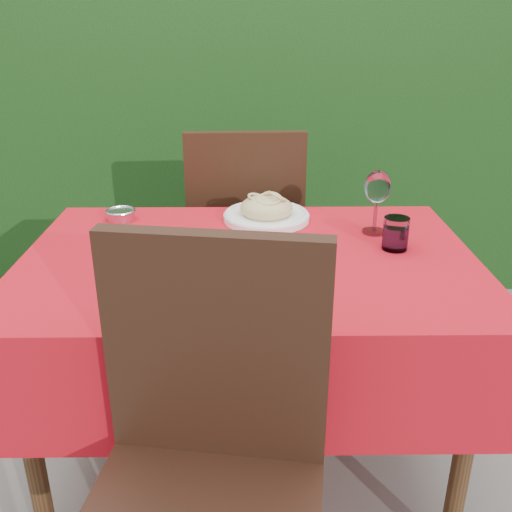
{
  "coord_description": "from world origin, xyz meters",
  "views": [
    {
      "loc": [
        0.0,
        -1.46,
        1.37
      ],
      "look_at": [
        0.02,
        -0.05,
        0.77
      ],
      "focal_mm": 40.0,
      "sensor_mm": 36.0,
      "label": 1
    }
  ],
  "objects_px": {
    "water_glass": "(396,235)",
    "fork": "(137,267)",
    "chair_far": "(245,231)",
    "pizza_plate": "(226,256)",
    "steel_ramekin": "(121,216)",
    "wine_glass": "(377,190)",
    "pasta_plate": "(266,211)",
    "chair_near": "(207,460)"
  },
  "relations": [
    {
      "from": "fork",
      "to": "chair_near",
      "type": "bearing_deg",
      "value": -56.48
    },
    {
      "from": "chair_far",
      "to": "chair_near",
      "type": "bearing_deg",
      "value": 84.97
    },
    {
      "from": "chair_near",
      "to": "steel_ramekin",
      "type": "distance_m",
      "value": 0.97
    },
    {
      "from": "pasta_plate",
      "to": "wine_glass",
      "type": "bearing_deg",
      "value": -20.37
    },
    {
      "from": "chair_near",
      "to": "chair_far",
      "type": "bearing_deg",
      "value": 95.59
    },
    {
      "from": "water_glass",
      "to": "steel_ramekin",
      "type": "bearing_deg",
      "value": 162.99
    },
    {
      "from": "chair_far",
      "to": "fork",
      "type": "height_order",
      "value": "chair_far"
    },
    {
      "from": "chair_near",
      "to": "pizza_plate",
      "type": "relative_size",
      "value": 3.27
    },
    {
      "from": "wine_glass",
      "to": "chair_near",
      "type": "bearing_deg",
      "value": -121.1
    },
    {
      "from": "steel_ramekin",
      "to": "chair_far",
      "type": "bearing_deg",
      "value": 44.31
    },
    {
      "from": "water_glass",
      "to": "steel_ramekin",
      "type": "distance_m",
      "value": 0.87
    },
    {
      "from": "chair_near",
      "to": "pizza_plate",
      "type": "xyz_separation_m",
      "value": [
        0.02,
        0.54,
        0.2
      ]
    },
    {
      "from": "pizza_plate",
      "to": "wine_glass",
      "type": "height_order",
      "value": "wine_glass"
    },
    {
      "from": "chair_near",
      "to": "wine_glass",
      "type": "relative_size",
      "value": 5.14
    },
    {
      "from": "chair_near",
      "to": "water_glass",
      "type": "xyz_separation_m",
      "value": [
        0.5,
        0.64,
        0.22
      ]
    },
    {
      "from": "wine_glass",
      "to": "pizza_plate",
      "type": "bearing_deg",
      "value": -151.96
    },
    {
      "from": "wine_glass",
      "to": "steel_ramekin",
      "type": "relative_size",
      "value": 2.22
    },
    {
      "from": "chair_far",
      "to": "steel_ramekin",
      "type": "relative_size",
      "value": 11.2
    },
    {
      "from": "wine_glass",
      "to": "steel_ramekin",
      "type": "distance_m",
      "value": 0.82
    },
    {
      "from": "chair_near",
      "to": "steel_ramekin",
      "type": "xyz_separation_m",
      "value": [
        -0.33,
        0.89,
        0.19
      ]
    },
    {
      "from": "pasta_plate",
      "to": "fork",
      "type": "xyz_separation_m",
      "value": [
        -0.35,
        -0.38,
        -0.03
      ]
    },
    {
      "from": "chair_near",
      "to": "chair_far",
      "type": "height_order",
      "value": "chair_near"
    },
    {
      "from": "pizza_plate",
      "to": "wine_glass",
      "type": "relative_size",
      "value": 1.57
    },
    {
      "from": "pasta_plate",
      "to": "water_glass",
      "type": "height_order",
      "value": "water_glass"
    },
    {
      "from": "pizza_plate",
      "to": "water_glass",
      "type": "distance_m",
      "value": 0.49
    },
    {
      "from": "pasta_plate",
      "to": "fork",
      "type": "relative_size",
      "value": 1.48
    },
    {
      "from": "fork",
      "to": "steel_ramekin",
      "type": "distance_m",
      "value": 0.4
    },
    {
      "from": "chair_near",
      "to": "water_glass",
      "type": "bearing_deg",
      "value": 60.66
    },
    {
      "from": "chair_far",
      "to": "pasta_plate",
      "type": "height_order",
      "value": "chair_far"
    },
    {
      "from": "wine_glass",
      "to": "fork",
      "type": "distance_m",
      "value": 0.74
    },
    {
      "from": "water_glass",
      "to": "fork",
      "type": "height_order",
      "value": "water_glass"
    },
    {
      "from": "pizza_plate",
      "to": "fork",
      "type": "bearing_deg",
      "value": -174.58
    },
    {
      "from": "steel_ramekin",
      "to": "wine_glass",
      "type": "bearing_deg",
      "value": -8.63
    },
    {
      "from": "wine_glass",
      "to": "steel_ramekin",
      "type": "bearing_deg",
      "value": 171.37
    },
    {
      "from": "chair_far",
      "to": "steel_ramekin",
      "type": "xyz_separation_m",
      "value": [
        -0.4,
        -0.39,
        0.2
      ]
    },
    {
      "from": "pizza_plate",
      "to": "fork",
      "type": "height_order",
      "value": "pizza_plate"
    },
    {
      "from": "pasta_plate",
      "to": "pizza_plate",
      "type": "bearing_deg",
      "value": -108.18
    },
    {
      "from": "chair_far",
      "to": "pizza_plate",
      "type": "height_order",
      "value": "chair_far"
    },
    {
      "from": "chair_far",
      "to": "water_glass",
      "type": "distance_m",
      "value": 0.81
    },
    {
      "from": "chair_near",
      "to": "fork",
      "type": "bearing_deg",
      "value": 121.08
    },
    {
      "from": "fork",
      "to": "steel_ramekin",
      "type": "xyz_separation_m",
      "value": [
        -0.12,
        0.38,
        0.01
      ]
    },
    {
      "from": "fork",
      "to": "steel_ramekin",
      "type": "bearing_deg",
      "value": 118.36
    }
  ]
}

